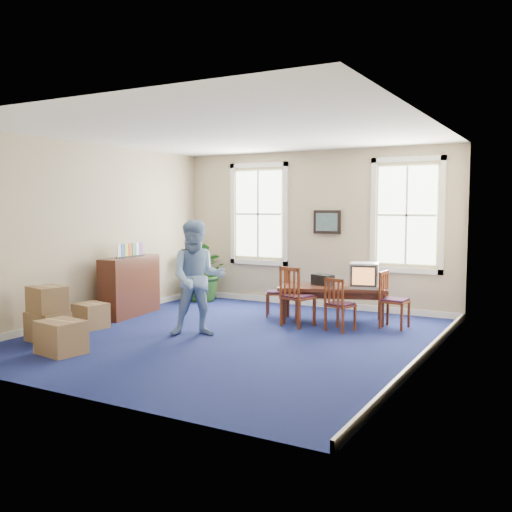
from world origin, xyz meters
The scene contains 25 objects.
floor centered at (0.00, 0.00, 0.00)m, with size 6.50×6.50×0.00m, color navy.
ceiling centered at (0.00, 0.00, 3.20)m, with size 6.50×6.50×0.00m, color white.
wall_back centered at (0.00, 3.25, 1.60)m, with size 6.50×6.50×0.00m, color tan.
wall_front centered at (0.00, -3.25, 1.60)m, with size 6.50×6.50×0.00m, color tan.
wall_left centered at (-3.00, 0.00, 1.60)m, with size 6.50×6.50×0.00m, color tan.
wall_right centered at (3.00, 0.00, 1.60)m, with size 6.50×6.50×0.00m, color tan.
baseboard_back centered at (0.00, 3.22, 0.06)m, with size 6.00×0.04×0.12m, color white.
baseboard_left centered at (-2.97, 0.00, 0.06)m, with size 0.04×6.50×0.12m, color white.
baseboard_right centered at (2.97, 0.00, 0.06)m, with size 0.04×6.50×0.12m, color white.
window_left centered at (-1.30, 3.23, 1.90)m, with size 1.40×0.12×2.20m, color white, non-canonical shape.
window_right centered at (1.90, 3.23, 1.90)m, with size 1.40×0.12×2.20m, color white, non-canonical shape.
wall_picture centered at (0.30, 3.20, 1.75)m, with size 0.58×0.06×0.48m, color black, non-canonical shape.
conference_table centered at (0.94, 1.92, 0.32)m, with size 1.90×0.86×0.65m, color #492216, non-canonical shape.
crt_tv centered at (1.50, 1.96, 0.87)m, with size 0.48×0.53×0.44m, color #B7B7BC, non-canonical shape.
game_console centered at (1.76, 1.92, 0.67)m, with size 0.14×0.17×0.04m, color white.
equipment_bag centered at (0.73, 1.96, 0.74)m, with size 0.37×0.24×0.19m, color black.
chair_near_left centered at (0.55, 1.27, 0.52)m, with size 0.47×0.47×1.04m, color maroon, non-canonical shape.
chair_near_right centered at (1.33, 1.27, 0.45)m, with size 0.40×0.40×0.89m, color maroon, non-canonical shape.
chair_end_left centered at (-0.18, 1.92, 0.45)m, with size 0.41×0.41×0.91m, color maroon, non-canonical shape.
chair_end_right centered at (2.06, 1.92, 0.48)m, with size 0.43×0.43×0.97m, color maroon, non-canonical shape.
man centered at (-0.55, -0.16, 0.93)m, with size 0.90×0.70×1.85m, color #7DA1D1.
credenza centered at (-2.64, 0.61, 0.57)m, with size 0.41×1.44×1.13m, color #492216.
brochure_rack centered at (-2.62, 0.61, 1.27)m, with size 0.11×0.63×0.28m, color #99999E, non-canonical shape.
potted_plant centered at (-2.33, 2.66, 0.65)m, with size 1.17×1.02×1.30m, color #204818.
cardboard_boxes centered at (-2.14, -1.47, 0.45)m, with size 1.56×1.56×0.89m, color olive, non-canonical shape.
Camera 1 is at (4.65, -7.58, 2.07)m, focal length 40.00 mm.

